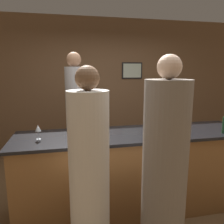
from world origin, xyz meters
The scene contains 12 objects.
ground_plane centered at (0.00, 0.00, 0.00)m, with size 14.00×14.00×0.00m, color brown.
back_wall centered at (0.00, 2.10, 1.40)m, with size 8.00×0.08×2.80m.
bar_counter centered at (0.00, 0.00, 0.51)m, with size 2.88×0.75×1.01m.
bartender centered at (-0.68, 0.86, 0.96)m, with size 0.29×0.29×2.02m.
guest_0 centered at (-0.02, -0.86, 0.87)m, with size 0.38×0.38×1.88m.
guest_1 centered at (-0.65, -0.75, 0.83)m, with size 0.34×0.34×1.79m.
wine_bottle_0 centered at (-0.62, -0.05, 1.12)m, with size 0.08×0.08×0.28m.
wine_bottle_2 centered at (0.22, -0.04, 1.12)m, with size 0.07×0.07×0.30m.
wine_glass_0 centered at (-0.48, 0.01, 1.12)m, with size 0.08×0.08×0.14m.
wine_glass_1 centered at (0.51, -0.01, 1.11)m, with size 0.07×0.07×0.14m.
wine_glass_2 centered at (-1.13, -0.03, 1.13)m, with size 0.06×0.06×0.17m.
wine_glass_3 centered at (0.33, -0.01, 1.12)m, with size 0.07×0.07×0.15m.
Camera 1 is at (-0.81, -2.45, 1.75)m, focal length 35.00 mm.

